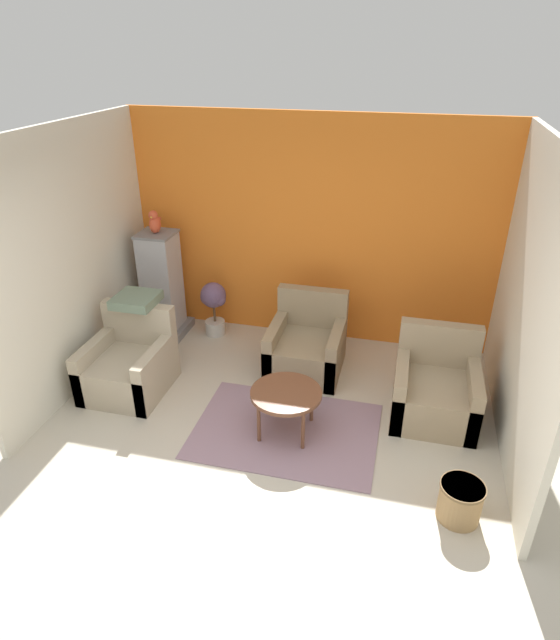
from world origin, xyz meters
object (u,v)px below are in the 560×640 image
at_px(potted_plant, 214,303).
at_px(armchair_middle, 307,347).
at_px(parrot, 155,222).
at_px(armchair_right, 435,391).
at_px(armchair_left, 130,366).
at_px(wicker_basket, 460,500).
at_px(coffee_table, 286,396).
at_px(birdcage, 162,287).

bearing_deg(potted_plant, armchair_middle, -21.49).
bearing_deg(parrot, armchair_right, -15.55).
distance_m(armchair_left, wicker_basket, 3.53).
xyz_separation_m(armchair_right, wicker_basket, (0.20, -1.34, -0.10)).
relative_size(armchair_right, parrot, 3.07).
bearing_deg(parrot, wicker_basket, -32.59).
bearing_deg(wicker_basket, armchair_middle, 130.95).
distance_m(coffee_table, armchair_right, 1.53).
bearing_deg(coffee_table, armchair_middle, 91.83).
distance_m(armchair_right, parrot, 3.69).
distance_m(armchair_left, parrot, 1.75).
xyz_separation_m(parrot, potted_plant, (0.64, 0.10, -1.03)).
height_order(armchair_middle, birdcage, birdcage).
relative_size(armchair_middle, wicker_basket, 2.46).
bearing_deg(potted_plant, armchair_left, -108.70).
height_order(potted_plant, wicker_basket, potted_plant).
height_order(parrot, wicker_basket, parrot).
bearing_deg(armchair_left, parrot, 97.74).
xyz_separation_m(armchair_middle, birdcage, (-1.94, 0.41, 0.36)).
bearing_deg(coffee_table, birdcage, 141.46).
xyz_separation_m(armchair_right, birdcage, (-3.36, 0.93, 0.36)).
height_order(coffee_table, wicker_basket, coffee_table).
distance_m(potted_plant, wicker_basket, 3.78).
relative_size(armchair_left, birdcage, 0.64).
bearing_deg(coffee_table, wicker_basket, -23.78).
bearing_deg(armchair_right, birdcage, 164.48).
distance_m(coffee_table, potted_plant, 2.15).
height_order(coffee_table, armchair_middle, armchair_middle).
distance_m(armchair_right, potted_plant, 2.92).
height_order(birdcage, parrot, parrot).
bearing_deg(coffee_table, armchair_left, 170.20).
bearing_deg(wicker_basket, armchair_right, 98.33).
bearing_deg(armchair_left, wicker_basket, -16.57).
relative_size(armchair_right, wicker_basket, 2.46).
xyz_separation_m(armchair_left, armchair_middle, (1.77, 0.85, 0.00)).
relative_size(birdcage, potted_plant, 1.89).
distance_m(coffee_table, armchair_middle, 1.18).
xyz_separation_m(birdcage, potted_plant, (0.64, 0.10, -0.19)).
distance_m(armchair_middle, wicker_basket, 2.47).
relative_size(coffee_table, birdcage, 0.51).
height_order(armchair_left, potted_plant, armchair_left).
bearing_deg(birdcage, armchair_left, -82.25).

